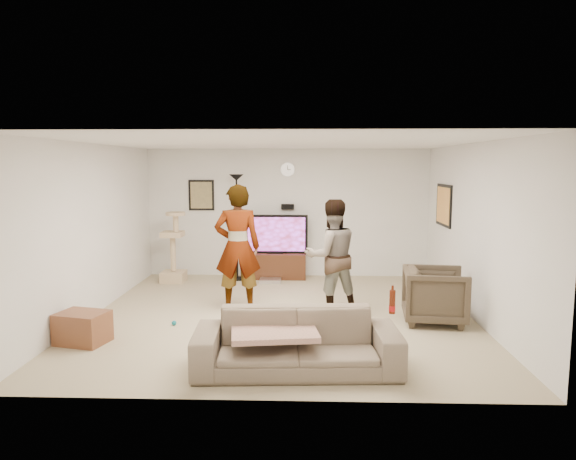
{
  "coord_description": "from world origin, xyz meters",
  "views": [
    {
      "loc": [
        0.34,
        -7.3,
        2.19
      ],
      "look_at": [
        0.09,
        0.2,
        1.24
      ],
      "focal_mm": 32.01,
      "sensor_mm": 36.0,
      "label": 1
    }
  ],
  "objects_px": {
    "tv_stand": "(275,265)",
    "side_table": "(83,328)",
    "floor_lamp": "(237,227)",
    "cat_tree": "(173,247)",
    "person_left": "(238,247)",
    "beer_bottle": "(392,302)",
    "tv": "(275,234)",
    "armchair": "(435,295)",
    "sofa": "(297,342)",
    "person_right": "(332,256)"
  },
  "relations": [
    {
      "from": "tv_stand",
      "to": "side_table",
      "type": "bearing_deg",
      "value": -119.91
    },
    {
      "from": "floor_lamp",
      "to": "cat_tree",
      "type": "xyz_separation_m",
      "value": [
        -1.18,
        -0.25,
        -0.34
      ]
    },
    {
      "from": "tv_stand",
      "to": "floor_lamp",
      "type": "xyz_separation_m",
      "value": [
        -0.72,
        -0.14,
        0.76
      ]
    },
    {
      "from": "tv_stand",
      "to": "cat_tree",
      "type": "height_order",
      "value": "cat_tree"
    },
    {
      "from": "floor_lamp",
      "to": "cat_tree",
      "type": "height_order",
      "value": "floor_lamp"
    },
    {
      "from": "person_left",
      "to": "beer_bottle",
      "type": "relative_size",
      "value": 7.62
    },
    {
      "from": "tv",
      "to": "armchair",
      "type": "relative_size",
      "value": 1.48
    },
    {
      "from": "floor_lamp",
      "to": "beer_bottle",
      "type": "distance_m",
      "value": 4.92
    },
    {
      "from": "tv_stand",
      "to": "armchair",
      "type": "height_order",
      "value": "armchair"
    },
    {
      "from": "beer_bottle",
      "to": "cat_tree",
      "type": "bearing_deg",
      "value": 129.39
    },
    {
      "from": "person_left",
      "to": "sofa",
      "type": "relative_size",
      "value": 0.87
    },
    {
      "from": "side_table",
      "to": "beer_bottle",
      "type": "bearing_deg",
      "value": -11.75
    },
    {
      "from": "floor_lamp",
      "to": "side_table",
      "type": "distance_m",
      "value": 3.99
    },
    {
      "from": "cat_tree",
      "to": "person_right",
      "type": "height_order",
      "value": "person_right"
    },
    {
      "from": "cat_tree",
      "to": "person_left",
      "type": "relative_size",
      "value": 0.7
    },
    {
      "from": "floor_lamp",
      "to": "armchair",
      "type": "xyz_separation_m",
      "value": [
        3.11,
        -2.63,
        -0.62
      ]
    },
    {
      "from": "floor_lamp",
      "to": "armchair",
      "type": "bearing_deg",
      "value": -40.21
    },
    {
      "from": "tv_stand",
      "to": "tv",
      "type": "distance_m",
      "value": 0.62
    },
    {
      "from": "person_right",
      "to": "sofa",
      "type": "bearing_deg",
      "value": 62.54
    },
    {
      "from": "beer_bottle",
      "to": "side_table",
      "type": "xyz_separation_m",
      "value": [
        -3.66,
        0.76,
        -0.57
      ]
    },
    {
      "from": "floor_lamp",
      "to": "sofa",
      "type": "xyz_separation_m",
      "value": [
        1.21,
        -4.39,
        -0.69
      ]
    },
    {
      "from": "cat_tree",
      "to": "armchair",
      "type": "distance_m",
      "value": 4.91
    },
    {
      "from": "person_right",
      "to": "armchair",
      "type": "xyz_separation_m",
      "value": [
        1.42,
        -0.5,
        -0.46
      ]
    },
    {
      "from": "cat_tree",
      "to": "person_right",
      "type": "relative_size",
      "value": 0.79
    },
    {
      "from": "cat_tree",
      "to": "side_table",
      "type": "xyz_separation_m",
      "value": [
        -0.27,
        -3.37,
        -0.47
      ]
    },
    {
      "from": "beer_bottle",
      "to": "floor_lamp",
      "type": "bearing_deg",
      "value": 116.8
    },
    {
      "from": "beer_bottle",
      "to": "armchair",
      "type": "distance_m",
      "value": 2.01
    },
    {
      "from": "cat_tree",
      "to": "sofa",
      "type": "relative_size",
      "value": 0.61
    },
    {
      "from": "tv",
      "to": "beer_bottle",
      "type": "height_order",
      "value": "tv"
    },
    {
      "from": "tv",
      "to": "person_left",
      "type": "height_order",
      "value": "person_left"
    },
    {
      "from": "person_left",
      "to": "beer_bottle",
      "type": "bearing_deg",
      "value": 121.93
    },
    {
      "from": "person_left",
      "to": "person_right",
      "type": "height_order",
      "value": "person_left"
    },
    {
      "from": "beer_bottle",
      "to": "armchair",
      "type": "height_order",
      "value": "beer_bottle"
    },
    {
      "from": "floor_lamp",
      "to": "person_left",
      "type": "bearing_deg",
      "value": -82.19
    },
    {
      "from": "tv",
      "to": "beer_bottle",
      "type": "xyz_separation_m",
      "value": [
        1.49,
        -4.53,
        -0.1
      ]
    },
    {
      "from": "cat_tree",
      "to": "tv",
      "type": "bearing_deg",
      "value": 11.67
    },
    {
      "from": "person_right",
      "to": "side_table",
      "type": "xyz_separation_m",
      "value": [
        -3.14,
        -1.49,
        -0.65
      ]
    },
    {
      "from": "tv_stand",
      "to": "cat_tree",
      "type": "distance_m",
      "value": 1.99
    },
    {
      "from": "person_left",
      "to": "sofa",
      "type": "xyz_separation_m",
      "value": [
        0.94,
        -2.39,
        -0.63
      ]
    },
    {
      "from": "floor_lamp",
      "to": "armchair",
      "type": "distance_m",
      "value": 4.12
    },
    {
      "from": "person_left",
      "to": "side_table",
      "type": "distance_m",
      "value": 2.48
    },
    {
      "from": "person_right",
      "to": "side_table",
      "type": "bearing_deg",
      "value": 10.0
    },
    {
      "from": "sofa",
      "to": "armchair",
      "type": "distance_m",
      "value": 2.59
    },
    {
      "from": "armchair",
      "to": "beer_bottle",
      "type": "bearing_deg",
      "value": 159.96
    },
    {
      "from": "person_right",
      "to": "side_table",
      "type": "relative_size",
      "value": 2.9
    },
    {
      "from": "tv",
      "to": "beer_bottle",
      "type": "distance_m",
      "value": 4.77
    },
    {
      "from": "tv_stand",
      "to": "person_right",
      "type": "xyz_separation_m",
      "value": [
        0.97,
        -2.27,
        0.6
      ]
    },
    {
      "from": "sofa",
      "to": "side_table",
      "type": "bearing_deg",
      "value": 160.92
    },
    {
      "from": "person_left",
      "to": "tv_stand",
      "type": "bearing_deg",
      "value": -109.04
    },
    {
      "from": "cat_tree",
      "to": "armchair",
      "type": "bearing_deg",
      "value": -29.0
    }
  ]
}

